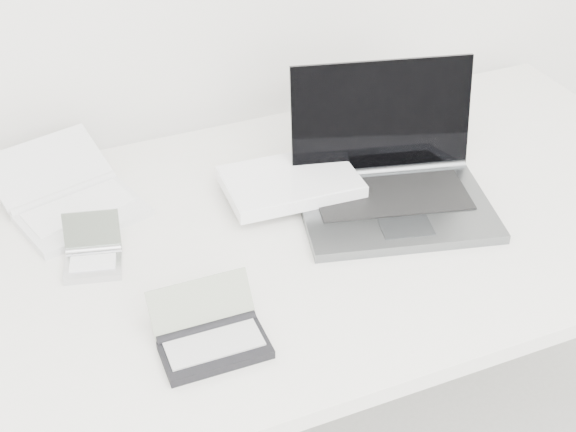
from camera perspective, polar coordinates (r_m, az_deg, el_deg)
name	(u,v)px	position (r m, az deg, el deg)	size (l,w,h in m)	color
desk	(295,247)	(1.47, 0.48, -2.25)	(1.60, 0.80, 0.73)	white
laptop_large	(359,182)	(1.50, 5.09, 2.41)	(0.49, 0.37, 0.23)	#5B5E60
netbook_open_white	(72,201)	(1.53, -15.12, 1.06)	(0.28, 0.32, 0.07)	white
pda_silver	(93,256)	(1.39, -13.69, -2.77)	(0.12, 0.12, 0.08)	silver
palmtop_charcoal	(211,337)	(1.21, -5.47, -8.60)	(0.16, 0.13, 0.08)	black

